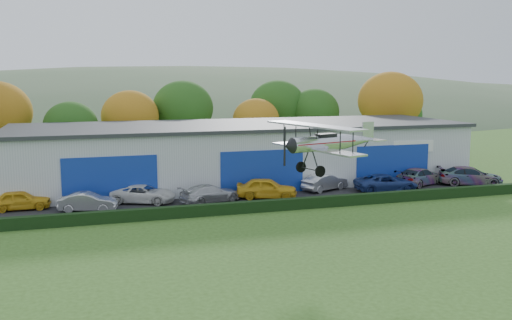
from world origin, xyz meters
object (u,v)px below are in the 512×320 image
object	(u,v)px
hangar	(242,152)
car_7	(420,176)
biplane	(327,141)
car_5	(325,182)
car_6	(386,183)
car_3	(210,193)
car_8	(470,176)
car_4	(267,188)
car_1	(88,202)
car_0	(20,200)
car_2	(143,194)

from	to	relation	value
hangar	car_7	distance (m)	15.94
car_7	biplane	distance (m)	20.31
car_5	car_6	distance (m)	5.07
car_3	car_7	world-z (taller)	car_7
car_8	car_4	bearing A→B (deg)	113.38
car_1	biplane	bearing A→B (deg)	-118.69
car_0	car_1	world-z (taller)	car_0
biplane	car_4	bearing A→B (deg)	73.82
hangar	car_4	xyz separation A→B (m)	(-0.25, -7.90, -1.80)
car_0	car_8	size ratio (longest dim) A/B	0.76
car_2	car_4	bearing A→B (deg)	-75.20
car_8	car_0	bearing A→B (deg)	110.97
car_4	car_6	distance (m)	10.34
car_2	car_6	bearing A→B (deg)	-72.27
hangar	car_3	distance (m)	9.55
car_0	car_5	distance (m)	23.72
car_2	car_3	xyz separation A→B (m)	(4.82, -1.40, 0.02)
car_0	car_7	world-z (taller)	car_7
car_1	biplane	size ratio (longest dim) A/B	0.53
car_1	car_8	world-z (taller)	car_8
car_1	car_7	xyz separation A→B (m)	(28.05, 1.51, 0.09)
car_0	car_7	size ratio (longest dim) A/B	0.80
hangar	car_6	size ratio (longest dim) A/B	7.79
car_3	car_4	size ratio (longest dim) A/B	1.00
car_3	biplane	xyz separation A→B (m)	(4.36, -11.55, 5.11)
car_1	car_5	bearing A→B (deg)	-72.49
car_6	car_4	bearing A→B (deg)	92.94
car_4	car_0	bearing A→B (deg)	104.86
car_8	car_5	bearing A→B (deg)	106.70
car_1	car_4	world-z (taller)	car_4
car_5	car_8	xyz separation A→B (m)	(13.25, -1.57, 0.09)
car_4	car_7	world-z (taller)	car_4
car_3	car_6	world-z (taller)	car_6
car_2	car_4	distance (m)	9.49
hangar	car_4	world-z (taller)	hangar
hangar	car_1	bearing A→B (deg)	-149.20
car_8	car_3	bearing A→B (deg)	113.68
car_3	car_7	bearing A→B (deg)	-105.86
car_3	car_4	distance (m)	4.58
car_1	car_6	bearing A→B (deg)	-78.21
car_4	car_6	size ratio (longest dim) A/B	0.91
car_8	hangar	bearing A→B (deg)	90.43
car_3	biplane	distance (m)	13.36
car_8	biplane	size ratio (longest dim) A/B	0.73
car_1	car_3	distance (m)	8.86
car_7	car_1	bearing A→B (deg)	69.17
car_2	biplane	bearing A→B (deg)	-122.08
car_1	car_0	bearing A→B (deg)	80.43
car_0	car_1	size ratio (longest dim) A/B	1.03
car_1	car_7	size ratio (longest dim) A/B	0.77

